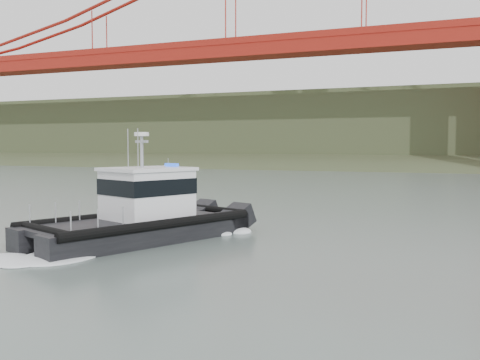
{
  "coord_description": "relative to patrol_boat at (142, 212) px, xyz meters",
  "views": [
    {
      "loc": [
        9.71,
        -20.32,
        4.36
      ],
      "look_at": [
        -1.65,
        8.32,
        2.4
      ],
      "focal_mm": 40.0,
      "sensor_mm": 36.0,
      "label": 1
    }
  ],
  "objects": [
    {
      "name": "ground",
      "position": [
        3.57,
        -0.83,
        -1.29
      ],
      "size": [
        400.0,
        400.0,
        0.0
      ],
      "primitive_type": "plane",
      "color": "#576861",
      "rests_on": "ground"
    },
    {
      "name": "headlands",
      "position": [
        3.57,
        124.67,
        5.75
      ],
      "size": [
        500.0,
        105.36,
        27.12
      ],
      "color": "#3B4A2A",
      "rests_on": "ground"
    },
    {
      "name": "patrol_boat",
      "position": [
        0.0,
        0.0,
        0.0
      ],
      "size": [
        7.62,
        11.32,
        5.17
      ],
      "rotation": [
        0.0,
        0.0,
        -0.39
      ],
      "color": "black",
      "rests_on": "ground"
    },
    {
      "name": "motorboat",
      "position": [
        -20.72,
        39.44,
        -0.57
      ],
      "size": [
        3.78,
        5.52,
        2.9
      ],
      "rotation": [
        0.0,
        0.0,
        0.43
      ],
      "color": "silver",
      "rests_on": "ground"
    }
  ]
}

